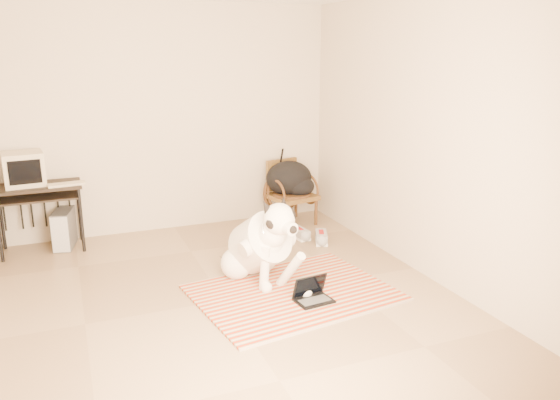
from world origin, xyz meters
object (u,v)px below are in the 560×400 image
dog (260,245)px  computer_desk (38,195)px  backpack (291,180)px  laptop (312,295)px  crt_monitor (24,169)px  pc_tower (64,229)px  rattan_chair (290,192)px

dog → computer_desk: size_ratio=1.33×
computer_desk → backpack: backpack is taller
dog → laptop: (0.26, -0.60, -0.29)m
crt_monitor → pc_tower: bearing=-2.3°
crt_monitor → pc_tower: crt_monitor is taller
dog → laptop: bearing=-66.2°
dog → rattan_chair: bearing=58.6°
dog → pc_tower: bearing=134.8°
dog → computer_desk: dog is taller
computer_desk → rattan_chair: 2.94m
computer_desk → pc_tower: computer_desk is taller
laptop → backpack: bearing=71.7°
pc_tower → dog: bearing=-45.2°
dog → rattan_chair: 1.89m
crt_monitor → rattan_chair: (3.04, -0.13, -0.52)m
computer_desk → crt_monitor: 0.31m
laptop → computer_desk: bearing=134.0°
computer_desk → pc_tower: bearing=12.4°
laptop → crt_monitor: crt_monitor is taller
crt_monitor → backpack: size_ratio=0.74×
crt_monitor → pc_tower: 0.79m
rattan_chair → backpack: bearing=-47.9°
crt_monitor → rattan_chair: bearing=-2.5°
crt_monitor → rattan_chair: size_ratio=0.55×
pc_tower → rattan_chair: bearing=-2.5°
crt_monitor → computer_desk: bearing=-28.7°
laptop → backpack: size_ratio=0.57×
pc_tower → rattan_chair: 2.71m
crt_monitor → backpack: (3.05, -0.14, -0.35)m
computer_desk → rattan_chair: size_ratio=1.12×
dog → rattan_chair: size_ratio=1.49×
pc_tower → backpack: bearing=-2.7°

